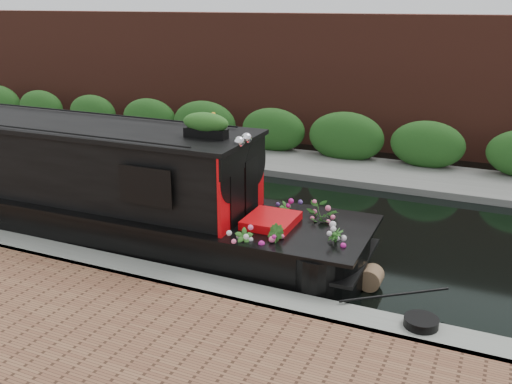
% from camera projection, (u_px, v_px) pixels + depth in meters
% --- Properties ---
extents(ground, '(80.00, 80.00, 0.00)m').
position_uv_depth(ground, '(186.00, 209.00, 12.58)').
color(ground, black).
rests_on(ground, ground).
extents(near_bank_coping, '(40.00, 0.60, 0.50)m').
position_uv_depth(near_bank_coping, '(86.00, 270.00, 9.73)').
color(near_bank_coping, gray).
rests_on(near_bank_coping, ground).
extents(far_bank_path, '(40.00, 2.40, 0.34)m').
position_uv_depth(far_bank_path, '(262.00, 162.00, 16.21)').
color(far_bank_path, slate).
rests_on(far_bank_path, ground).
extents(far_hedge, '(40.00, 1.10, 2.80)m').
position_uv_depth(far_hedge, '(274.00, 155.00, 16.99)').
color(far_hedge, '#214F1A').
rests_on(far_hedge, ground).
extents(far_brick_wall, '(40.00, 1.00, 8.00)m').
position_uv_depth(far_brick_wall, '(299.00, 140.00, 18.81)').
color(far_brick_wall, '#58281D').
rests_on(far_brick_wall, ground).
extents(narrowboat, '(12.04, 2.32, 2.83)m').
position_uv_depth(narrowboat, '(56.00, 187.00, 11.33)').
color(narrowboat, black).
rests_on(narrowboat, ground).
extents(rope_fender, '(0.36, 0.34, 0.36)m').
position_uv_depth(rope_fender, '(371.00, 278.00, 9.06)').
color(rope_fender, brown).
rests_on(rope_fender, ground).
extents(coiled_mooring_rope, '(0.46, 0.46, 0.12)m').
position_uv_depth(coiled_mooring_rope, '(421.00, 322.00, 7.57)').
color(coiled_mooring_rope, black).
rests_on(coiled_mooring_rope, near_bank_coping).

